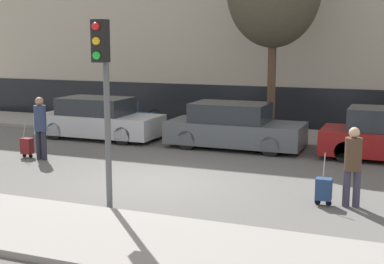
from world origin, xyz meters
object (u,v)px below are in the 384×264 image
at_px(pedestrian_right, 353,162).
at_px(parked_bicycle, 143,118).
at_px(parked_car_1, 234,127).
at_px(pedestrian_left, 40,124).
at_px(trolley_right, 324,189).
at_px(traffic_light, 103,77).
at_px(parked_car_0, 99,119).
at_px(trolley_left, 27,146).

height_order(pedestrian_right, parked_bicycle, pedestrian_right).
relative_size(parked_car_1, pedestrian_right, 2.59).
bearing_deg(parked_bicycle, pedestrian_left, -93.89).
relative_size(pedestrian_right, trolley_right, 1.49).
xyz_separation_m(traffic_light, parked_bicycle, (-3.76, 9.02, -2.18)).
bearing_deg(parked_bicycle, pedestrian_right, -40.06).
relative_size(pedestrian_right, traffic_light, 0.44).
bearing_deg(parked_bicycle, traffic_light, -67.36).
xyz_separation_m(parked_car_0, trolley_right, (8.38, -5.01, -0.32)).
xyz_separation_m(pedestrian_left, trolley_right, (8.11, -1.45, -0.68)).
bearing_deg(pedestrian_left, parked_car_0, 99.88).
distance_m(parked_car_0, parked_bicycle, 2.16).
distance_m(parked_car_0, traffic_light, 8.48).
bearing_deg(parked_car_0, trolley_right, -30.87).
bearing_deg(pedestrian_left, parked_bicycle, 91.71).
bearing_deg(parked_car_0, parked_car_1, 1.00).
relative_size(parked_car_1, trolley_right, 3.85).
distance_m(parked_car_1, parked_bicycle, 4.67).
height_order(pedestrian_left, trolley_left, pedestrian_left).
relative_size(parked_car_0, trolley_right, 3.85).
bearing_deg(trolley_right, parked_car_1, 124.54).
bearing_deg(parked_car_1, traffic_light, -93.76).
bearing_deg(pedestrian_right, parked_car_1, 117.14).
distance_m(parked_car_1, traffic_light, 7.34).
height_order(trolley_left, trolley_right, trolley_left).
xyz_separation_m(parked_car_0, traffic_light, (4.41, -6.96, 2.01)).
height_order(parked_car_0, trolley_left, parked_car_0).
xyz_separation_m(parked_car_1, parked_bicycle, (-4.22, 1.97, -0.18)).
height_order(trolley_right, traffic_light, traffic_light).
bearing_deg(parked_bicycle, trolley_left, -99.48).
height_order(pedestrian_right, trolley_right, pedestrian_right).
height_order(trolley_left, pedestrian_right, pedestrian_right).
relative_size(parked_car_0, parked_bicycle, 2.41).
bearing_deg(pedestrian_left, pedestrian_right, -3.16).
bearing_deg(traffic_light, parked_bicycle, 112.64).
relative_size(parked_car_0, trolley_left, 3.84).
distance_m(pedestrian_right, traffic_light, 5.25).
distance_m(trolley_left, trolley_right, 8.79).
bearing_deg(parked_bicycle, parked_car_0, -107.50).
bearing_deg(trolley_left, trolley_right, -9.82).
distance_m(pedestrian_left, traffic_light, 5.61).
bearing_deg(traffic_light, parked_car_1, 86.24).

